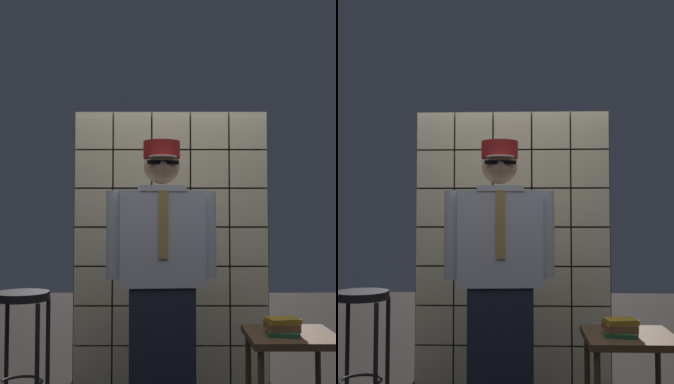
% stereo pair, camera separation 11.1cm
% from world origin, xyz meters
% --- Properties ---
extents(glass_block_wall, '(1.51, 0.10, 2.11)m').
position_xyz_m(glass_block_wall, '(-0.00, 1.26, 1.03)').
color(glass_block_wall, beige).
rests_on(glass_block_wall, ground).
extents(standing_person, '(0.69, 0.31, 1.73)m').
position_xyz_m(standing_person, '(-0.06, 0.50, 0.90)').
color(standing_person, '#1E2333').
rests_on(standing_person, ground).
extents(bar_stool, '(0.34, 0.34, 0.79)m').
position_xyz_m(bar_stool, '(-0.93, 0.53, 0.59)').
color(bar_stool, black).
rests_on(bar_stool, ground).
extents(side_table, '(0.52, 0.52, 0.57)m').
position_xyz_m(side_table, '(0.70, 0.38, 0.49)').
color(side_table, '#513823').
rests_on(side_table, ground).
extents(book_stack, '(0.21, 0.23, 0.10)m').
position_xyz_m(book_stack, '(0.65, 0.35, 0.61)').
color(book_stack, '#1E592D').
rests_on(book_stack, side_table).
extents(coffee_mug, '(0.13, 0.08, 0.09)m').
position_xyz_m(coffee_mug, '(0.63, 0.33, 0.62)').
color(coffee_mug, silver).
rests_on(coffee_mug, side_table).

